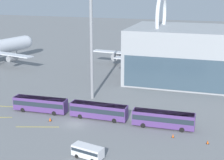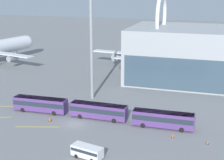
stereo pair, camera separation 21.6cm
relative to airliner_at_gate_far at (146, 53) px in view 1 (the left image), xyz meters
name	(u,v)px [view 1 (the left image)]	position (x,y,z in m)	size (l,w,h in m)	color
ground_plane	(75,124)	(-3.55, -53.27, -5.25)	(440.00, 440.00, 0.00)	slate
airliner_at_gate_far	(146,53)	(0.00, 0.00, 0.00)	(39.34, 37.00, 14.83)	silver
shuttle_bus_0	(40,104)	(-13.75, -49.15, -3.31)	(12.47, 2.99, 3.31)	#56387A
shuttle_bus_1	(99,110)	(0.16, -49.09, -3.31)	(12.43, 2.79, 3.31)	#56387A
shuttle_bus_2	(163,119)	(14.07, -49.69, -3.31)	(12.44, 2.84, 3.31)	#56387A
service_van_foreground	(88,151)	(4.14, -65.87, -3.98)	(5.65, 3.14, 2.13)	silver
floodlight_mast	(91,18)	(-6.01, -36.62, 14.91)	(3.17, 3.17, 31.74)	gray
lane_stripe_0	(5,106)	(-23.57, -48.48, -5.24)	(6.25, 0.25, 0.01)	yellow
lane_stripe_2	(37,127)	(-10.26, -56.96, -5.24)	(8.78, 0.25, 0.01)	yellow
traffic_cone_0	(50,119)	(-9.23, -53.37, -4.85)	(0.63, 0.63, 0.80)	black
traffic_cone_1	(173,136)	(16.60, -53.69, -4.89)	(0.49, 0.49, 0.74)	black
traffic_cone_2	(208,142)	(22.97, -54.54, -4.91)	(0.51, 0.51, 0.69)	black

